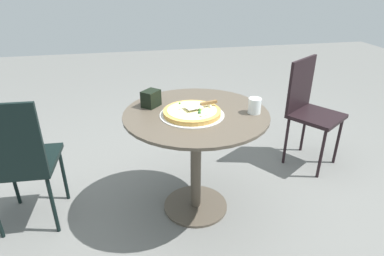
{
  "coord_description": "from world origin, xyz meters",
  "views": [
    {
      "loc": [
        -1.79,
        0.38,
        1.51
      ],
      "look_at": [
        -0.03,
        0.03,
        0.64
      ],
      "focal_mm": 30.44,
      "sensor_mm": 36.0,
      "label": 1
    }
  ],
  "objects_px": {
    "drinking_cup": "(255,106)",
    "patio_chair_corner": "(309,105)",
    "pizza_on_tray": "(192,112)",
    "patio_table": "(196,139)",
    "patio_chair_near": "(17,157)",
    "napkin_dispenser": "(151,99)",
    "pizza_server": "(202,105)"
  },
  "relations": [
    {
      "from": "pizza_server",
      "to": "napkin_dispenser",
      "type": "height_order",
      "value": "napkin_dispenser"
    },
    {
      "from": "patio_chair_near",
      "to": "napkin_dispenser",
      "type": "bearing_deg",
      "value": -81.44
    },
    {
      "from": "drinking_cup",
      "to": "patio_chair_near",
      "type": "height_order",
      "value": "patio_chair_near"
    },
    {
      "from": "drinking_cup",
      "to": "patio_chair_near",
      "type": "relative_size",
      "value": 0.11
    },
    {
      "from": "napkin_dispenser",
      "to": "drinking_cup",
      "type": "bearing_deg",
      "value": 111.56
    },
    {
      "from": "patio_table",
      "to": "drinking_cup",
      "type": "distance_m",
      "value": 0.42
    },
    {
      "from": "pizza_server",
      "to": "patio_chair_corner",
      "type": "xyz_separation_m",
      "value": [
        0.45,
        -1.01,
        -0.26
      ]
    },
    {
      "from": "patio_table",
      "to": "patio_chair_near",
      "type": "xyz_separation_m",
      "value": [
        0.03,
        1.07,
        -0.03
      ]
    },
    {
      "from": "pizza_server",
      "to": "patio_chair_corner",
      "type": "distance_m",
      "value": 1.13
    },
    {
      "from": "pizza_server",
      "to": "drinking_cup",
      "type": "height_order",
      "value": "drinking_cup"
    },
    {
      "from": "patio_chair_corner",
      "to": "napkin_dispenser",
      "type": "bearing_deg",
      "value": 102.42
    },
    {
      "from": "pizza_on_tray",
      "to": "pizza_server",
      "type": "relative_size",
      "value": 1.8
    },
    {
      "from": "pizza_on_tray",
      "to": "patio_chair_corner",
      "type": "xyz_separation_m",
      "value": [
        0.47,
        -1.07,
        -0.23
      ]
    },
    {
      "from": "pizza_on_tray",
      "to": "patio_chair_corner",
      "type": "height_order",
      "value": "patio_chair_corner"
    },
    {
      "from": "pizza_server",
      "to": "patio_chair_near",
      "type": "xyz_separation_m",
      "value": [
        0.04,
        1.1,
        -0.27
      ]
    },
    {
      "from": "drinking_cup",
      "to": "napkin_dispenser",
      "type": "xyz_separation_m",
      "value": [
        0.23,
        0.6,
        0.01
      ]
    },
    {
      "from": "napkin_dispenser",
      "to": "patio_table",
      "type": "bearing_deg",
      "value": 101.82
    },
    {
      "from": "pizza_on_tray",
      "to": "patio_chair_corner",
      "type": "relative_size",
      "value": 0.44
    },
    {
      "from": "pizza_server",
      "to": "patio_chair_corner",
      "type": "relative_size",
      "value": 0.24
    },
    {
      "from": "patio_table",
      "to": "patio_chair_corner",
      "type": "distance_m",
      "value": 1.13
    },
    {
      "from": "pizza_server",
      "to": "napkin_dispenser",
      "type": "xyz_separation_m",
      "value": [
        0.17,
        0.29,
        -0.0
      ]
    },
    {
      "from": "patio_chair_near",
      "to": "patio_chair_corner",
      "type": "height_order",
      "value": "patio_chair_near"
    },
    {
      "from": "patio_table",
      "to": "patio_chair_corner",
      "type": "height_order",
      "value": "patio_chair_corner"
    },
    {
      "from": "patio_chair_corner",
      "to": "patio_table",
      "type": "bearing_deg",
      "value": 112.96
    },
    {
      "from": "drinking_cup",
      "to": "patio_chair_corner",
      "type": "relative_size",
      "value": 0.11
    },
    {
      "from": "drinking_cup",
      "to": "patio_table",
      "type": "bearing_deg",
      "value": 77.37
    },
    {
      "from": "drinking_cup",
      "to": "napkin_dispenser",
      "type": "relative_size",
      "value": 0.86
    },
    {
      "from": "pizza_server",
      "to": "napkin_dispenser",
      "type": "bearing_deg",
      "value": 60.36
    },
    {
      "from": "patio_chair_corner",
      "to": "pizza_on_tray",
      "type": "bearing_deg",
      "value": 113.86
    },
    {
      "from": "drinking_cup",
      "to": "napkin_dispenser",
      "type": "distance_m",
      "value": 0.65
    },
    {
      "from": "napkin_dispenser",
      "to": "patio_chair_corner",
      "type": "xyz_separation_m",
      "value": [
        0.29,
        -1.3,
        -0.26
      ]
    },
    {
      "from": "patio_table",
      "to": "drinking_cup",
      "type": "relative_size",
      "value": 9.51
    }
  ]
}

